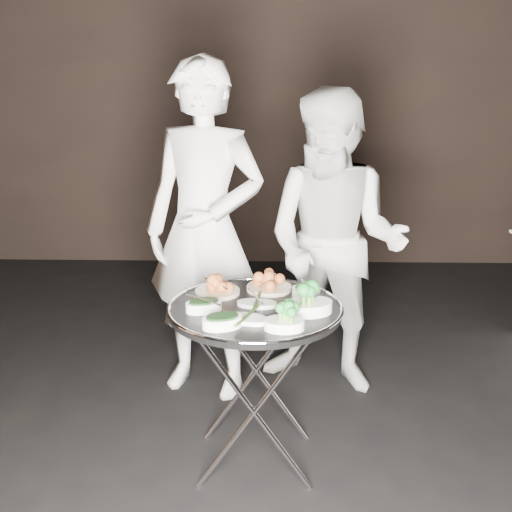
{
  "coord_description": "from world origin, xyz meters",
  "views": [
    {
      "loc": [
        -0.1,
        -2.4,
        1.89
      ],
      "look_at": [
        -0.17,
        0.61,
        0.95
      ],
      "focal_mm": 50.0,
      "sensor_mm": 36.0,
      "label": 1
    }
  ],
  "objects_px": {
    "serving_tray": "(255,310)",
    "waiter_left": "(205,231)",
    "tray_stand": "(255,380)",
    "waiter_right": "(335,245)"
  },
  "relations": [
    {
      "from": "serving_tray",
      "to": "waiter_left",
      "type": "relative_size",
      "value": 0.42
    },
    {
      "from": "tray_stand",
      "to": "serving_tray",
      "type": "distance_m",
      "value": 0.34
    },
    {
      "from": "tray_stand",
      "to": "serving_tray",
      "type": "xyz_separation_m",
      "value": [
        -0.0,
        0.0,
        0.34
      ]
    },
    {
      "from": "tray_stand",
      "to": "waiter_left",
      "type": "height_order",
      "value": "waiter_left"
    },
    {
      "from": "serving_tray",
      "to": "tray_stand",
      "type": "bearing_deg",
      "value": 0.0
    },
    {
      "from": "tray_stand",
      "to": "waiter_left",
      "type": "relative_size",
      "value": 0.41
    },
    {
      "from": "tray_stand",
      "to": "serving_tray",
      "type": "bearing_deg",
      "value": 180.0
    },
    {
      "from": "tray_stand",
      "to": "waiter_right",
      "type": "bearing_deg",
      "value": 62.57
    },
    {
      "from": "serving_tray",
      "to": "waiter_right",
      "type": "relative_size",
      "value": 0.46
    },
    {
      "from": "tray_stand",
      "to": "waiter_right",
      "type": "distance_m",
      "value": 0.97
    }
  ]
}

